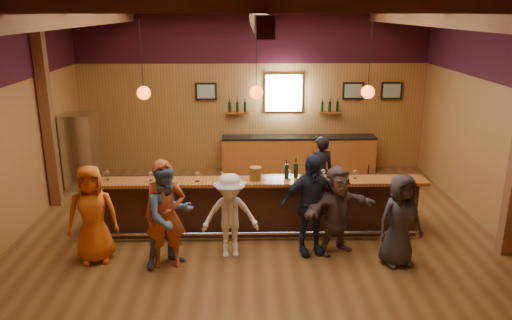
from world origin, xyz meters
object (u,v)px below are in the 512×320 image
(customer_orange, at_px, (92,214))
(bartender, at_px, (320,172))
(bar_counter, at_px, (257,203))
(customer_navy, at_px, (310,205))
(bottle_a, at_px, (287,171))
(ice_bucket, at_px, (255,173))
(back_bar_cabinet, at_px, (299,154))
(customer_white, at_px, (230,216))
(customer_brown, at_px, (336,210))
(customer_redvest, at_px, (165,214))
(customer_denim, at_px, (169,216))
(stainless_fridge, at_px, (81,151))
(customer_dark, at_px, (400,220))

(customer_orange, bearing_deg, bartender, 17.09)
(bar_counter, xyz_separation_m, customer_navy, (0.89, -1.05, 0.38))
(bottle_a, bearing_deg, customer_orange, -163.48)
(ice_bucket, bearing_deg, back_bar_cabinet, 72.52)
(customer_orange, distance_m, ice_bucket, 2.92)
(customer_white, distance_m, customer_navy, 1.39)
(bar_counter, bearing_deg, customer_brown, -36.87)
(back_bar_cabinet, bearing_deg, customer_brown, -87.87)
(ice_bucket, bearing_deg, bar_counter, 82.88)
(back_bar_cabinet, relative_size, customer_brown, 2.52)
(back_bar_cabinet, bearing_deg, bottle_a, -99.54)
(bar_counter, distance_m, customer_orange, 3.06)
(bar_counter, height_order, bartender, bartender)
(bar_counter, relative_size, customer_redvest, 3.44)
(customer_navy, distance_m, customer_brown, 0.48)
(customer_navy, distance_m, bartender, 2.16)
(customer_navy, distance_m, ice_bucket, 1.23)
(back_bar_cabinet, distance_m, customer_denim, 5.67)
(ice_bucket, height_order, bottle_a, bottle_a)
(customer_navy, relative_size, bartender, 1.14)
(stainless_fridge, relative_size, customer_white, 1.20)
(customer_orange, distance_m, customer_brown, 4.14)
(back_bar_cabinet, distance_m, customer_brown, 4.60)
(bar_counter, height_order, customer_navy, customer_navy)
(back_bar_cabinet, height_order, customer_brown, customer_brown)
(customer_orange, distance_m, customer_redvest, 1.27)
(customer_white, height_order, customer_navy, customer_navy)
(bottle_a, bearing_deg, customer_denim, -150.15)
(stainless_fridge, relative_size, customer_dark, 1.14)
(back_bar_cabinet, bearing_deg, customer_navy, -93.62)
(customer_dark, bearing_deg, stainless_fridge, 135.23)
(ice_bucket, bearing_deg, customer_brown, -26.87)
(customer_orange, distance_m, customer_navy, 3.68)
(stainless_fridge, height_order, bottle_a, stainless_fridge)
(customer_orange, relative_size, ice_bucket, 7.03)
(stainless_fridge, relative_size, customer_denim, 1.03)
(customer_brown, height_order, ice_bucket, customer_brown)
(back_bar_cabinet, height_order, customer_orange, customer_orange)
(back_bar_cabinet, height_order, customer_dark, customer_dark)
(stainless_fridge, bearing_deg, back_bar_cabinet, 11.93)
(back_bar_cabinet, distance_m, customer_redvest, 5.72)
(customer_brown, height_order, bartender, same)
(customer_navy, relative_size, ice_bucket, 7.52)
(customer_denim, xyz_separation_m, customer_dark, (3.80, -0.07, -0.09))
(customer_orange, relative_size, customer_denim, 0.96)
(customer_dark, bearing_deg, bottle_a, 132.00)
(bottle_a, bearing_deg, customer_navy, -66.33)
(customer_brown, bearing_deg, stainless_fridge, 121.68)
(stainless_fridge, xyz_separation_m, customer_white, (3.63, -3.59, -0.15))
(customer_navy, bearing_deg, stainless_fridge, 132.57)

